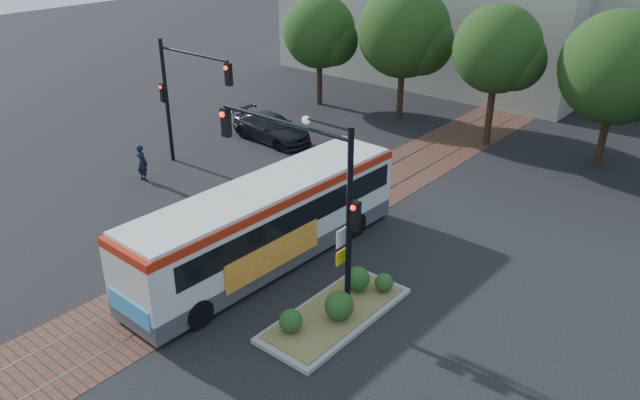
{
  "coord_description": "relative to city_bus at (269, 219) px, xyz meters",
  "views": [
    {
      "loc": [
        14.58,
        -13.52,
        11.66
      ],
      "look_at": [
        1.21,
        2.58,
        1.6
      ],
      "focal_mm": 35.0,
      "sensor_mm": 36.0,
      "label": 1
    }
  ],
  "objects": [
    {
      "name": "trackbed",
      "position": [
        -0.95,
        3.9,
        -1.68
      ],
      "size": [
        3.6,
        40.0,
        0.02
      ],
      "color": "brown",
      "rests_on": "ground"
    },
    {
      "name": "officer",
      "position": [
        -9.5,
        1.48,
        -0.83
      ],
      "size": [
        0.64,
        0.44,
        1.72
      ],
      "primitive_type": "imported",
      "rotation": [
        0.0,
        0.0,
        3.18
      ],
      "color": "black",
      "rests_on": "ground"
    },
    {
      "name": "ground",
      "position": [
        -0.95,
        -0.1,
        -1.69
      ],
      "size": [
        120.0,
        120.0,
        0.0
      ],
      "primitive_type": "plane",
      "color": "black",
      "rests_on": "ground"
    },
    {
      "name": "city_bus",
      "position": [
        0.0,
        0.0,
        0.0
      ],
      "size": [
        2.71,
        11.38,
        3.03
      ],
      "rotation": [
        0.0,
        0.0,
        -0.03
      ],
      "color": "#47474A",
      "rests_on": "ground"
    },
    {
      "name": "parked_car",
      "position": [
        -8.63,
        9.1,
        -0.98
      ],
      "size": [
        4.97,
        2.28,
        1.41
      ],
      "primitive_type": "imported",
      "rotation": [
        0.0,
        0.0,
        1.51
      ],
      "color": "black",
      "rests_on": "ground"
    },
    {
      "name": "warehouses",
      "position": [
        -1.48,
        28.65,
        2.13
      ],
      "size": [
        40.0,
        13.0,
        8.0
      ],
      "color": "#ADA899",
      "rests_on": "ground"
    },
    {
      "name": "signal_pole_left",
      "position": [
        -9.32,
        3.9,
        2.18
      ],
      "size": [
        4.99,
        0.34,
        6.0
      ],
      "color": "black",
      "rests_on": "ground"
    },
    {
      "name": "tree_row",
      "position": [
        0.26,
        16.32,
        3.16
      ],
      "size": [
        26.4,
        5.6,
        7.67
      ],
      "color": "#382314",
      "rests_on": "ground"
    },
    {
      "name": "signal_pole_main",
      "position": [
        2.91,
        -0.91,
        2.47
      ],
      "size": [
        5.49,
        0.46,
        6.0
      ],
      "color": "black",
      "rests_on": "ground"
    },
    {
      "name": "traffic_island",
      "position": [
        3.87,
        -1.0,
        -1.36
      ],
      "size": [
        2.2,
        5.2,
        1.13
      ],
      "color": "gray",
      "rests_on": "ground"
    }
  ]
}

